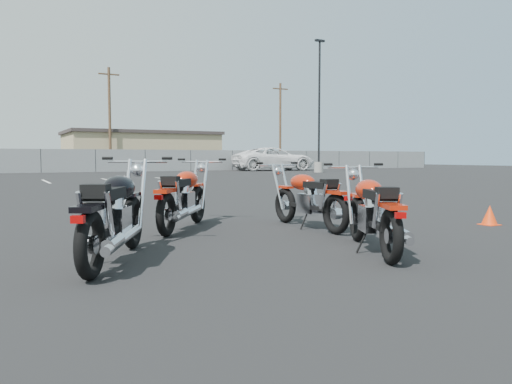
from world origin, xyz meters
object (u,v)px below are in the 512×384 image
motorcycle_third_red (309,198)px  motorcycle_rear_red (374,212)px  motorcycle_front_red (184,197)px  white_van (274,152)px  motorcycle_second_black (115,215)px

motorcycle_third_red → motorcycle_rear_red: (-0.46, -2.08, 0.00)m
motorcycle_front_red → white_van: bearing=57.7°
motorcycle_front_red → motorcycle_second_black: motorcycle_second_black is taller
motorcycle_second_black → white_van: size_ratio=0.27×
motorcycle_third_red → motorcycle_rear_red: 2.13m
motorcycle_rear_red → white_van: (17.99, 33.66, 1.11)m
motorcycle_third_red → white_van: white_van is taller
motorcycle_third_red → white_van: bearing=61.0°
motorcycle_second_black → white_van: bearing=57.4°
motorcycle_front_red → motorcycle_third_red: bearing=-24.4°
motorcycle_front_red → motorcycle_second_black: (-1.54, -2.07, 0.01)m
motorcycle_third_red → motorcycle_rear_red: size_ratio=1.03×
motorcycle_second_black → white_van: (20.96, 32.80, 1.07)m
motorcycle_front_red → motorcycle_third_red: motorcycle_front_red is taller
motorcycle_front_red → white_van: size_ratio=0.25×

